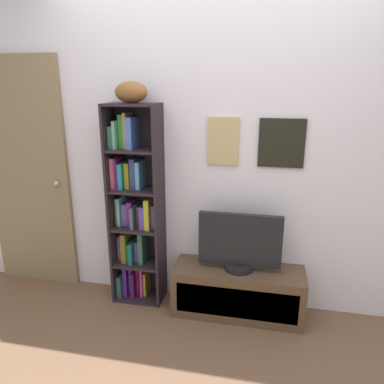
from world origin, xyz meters
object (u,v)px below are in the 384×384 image
(football, at_px, (131,92))
(television, at_px, (240,243))
(bookshelf, at_px, (135,211))
(tv_stand, at_px, (238,291))
(door, at_px, (29,176))

(football, distance_m, television, 1.38)
(bookshelf, relative_size, television, 2.59)
(tv_stand, relative_size, television, 1.61)
(bookshelf, xyz_separation_m, tv_stand, (0.86, -0.08, -0.58))
(tv_stand, bearing_deg, bookshelf, 174.75)
(bookshelf, xyz_separation_m, door, (-0.99, 0.08, 0.22))
(tv_stand, distance_m, television, 0.41)
(television, bearing_deg, football, 176.57)
(bookshelf, bearing_deg, tv_stand, -5.25)
(football, bearing_deg, door, 174.16)
(bookshelf, xyz_separation_m, television, (0.86, -0.08, -0.17))
(television, xyz_separation_m, door, (-1.85, 0.15, 0.39))
(football, height_order, tv_stand, football)
(football, bearing_deg, bookshelf, 134.48)
(bookshelf, height_order, football, football)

